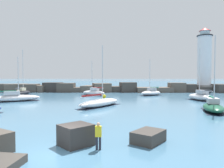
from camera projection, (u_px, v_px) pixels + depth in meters
ground_plane at (56, 154)px, 11.84m from camera, size 600.00×600.00×0.00m
open_sea_beyond at (111, 84)px, 118.26m from camera, size 400.00×116.00×0.01m
breakwater_jetty at (101, 88)px, 57.88m from camera, size 63.05×6.23×2.56m
lighthouse at (204, 63)px, 58.55m from camera, size 4.84×4.84×17.14m
foreground_rocks at (34, 143)px, 12.16m from camera, size 12.47×6.45×1.28m
sailboat_moored_0 at (100, 103)px, 30.20m from camera, size 6.20×7.86×8.53m
sailboat_moored_1 at (94, 92)px, 47.95m from camera, size 5.92×4.59×7.47m
sailboat_moored_2 at (151, 92)px, 47.62m from camera, size 5.64×4.99×7.88m
sailboat_moored_3 at (201, 96)px, 37.76m from camera, size 4.05×6.32×9.04m
sailboat_moored_4 at (22, 92)px, 48.68m from camera, size 2.34×6.57×10.12m
sailboat_moored_5 at (14, 98)px, 36.24m from camera, size 8.13×5.63×7.45m
sailboat_moored_6 at (213, 107)px, 25.91m from camera, size 3.62×6.38×8.94m
mooring_buoy_orange_near at (104, 96)px, 41.30m from camera, size 0.73×0.73×0.93m
person_on_rocks at (98, 135)px, 12.50m from camera, size 0.36×0.22×1.59m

